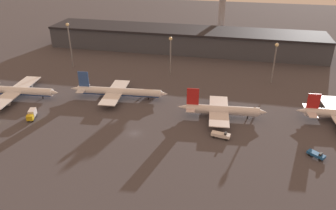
{
  "coord_description": "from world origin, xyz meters",
  "views": [
    {
      "loc": [
        34.72,
        -99.05,
        64.9
      ],
      "look_at": [
        9.77,
        14.07,
        6.0
      ],
      "focal_mm": 35.0,
      "sensor_mm": 36.0,
      "label": 1
    }
  ],
  "objects_px": {
    "airplane_1": "(118,92)",
    "service_vehicle_1": "(316,155)",
    "service_vehicle_2": "(32,114)",
    "airplane_2": "(221,110)",
    "airplane_0": "(17,91)",
    "control_tower": "(222,8)",
    "service_vehicle_3": "(221,135)"
  },
  "relations": [
    {
      "from": "service_vehicle_3",
      "to": "control_tower",
      "type": "distance_m",
      "value": 131.77
    },
    {
      "from": "service_vehicle_2",
      "to": "service_vehicle_3",
      "type": "height_order",
      "value": "service_vehicle_2"
    },
    {
      "from": "service_vehicle_3",
      "to": "control_tower",
      "type": "xyz_separation_m",
      "value": [
        -10.33,
        129.6,
        21.46
      ]
    },
    {
      "from": "control_tower",
      "to": "service_vehicle_1",
      "type": "bearing_deg",
      "value": -72.64
    },
    {
      "from": "airplane_0",
      "to": "service_vehicle_1",
      "type": "distance_m",
      "value": 126.93
    },
    {
      "from": "service_vehicle_1",
      "to": "control_tower",
      "type": "height_order",
      "value": "control_tower"
    },
    {
      "from": "airplane_1",
      "to": "service_vehicle_1",
      "type": "bearing_deg",
      "value": -25.22
    },
    {
      "from": "service_vehicle_1",
      "to": "airplane_0",
      "type": "bearing_deg",
      "value": -152.2
    },
    {
      "from": "service_vehicle_1",
      "to": "service_vehicle_2",
      "type": "relative_size",
      "value": 0.84
    },
    {
      "from": "airplane_0",
      "to": "service_vehicle_3",
      "type": "relative_size",
      "value": 5.55
    },
    {
      "from": "airplane_2",
      "to": "service_vehicle_2",
      "type": "bearing_deg",
      "value": -171.82
    },
    {
      "from": "service_vehicle_2",
      "to": "control_tower",
      "type": "distance_m",
      "value": 148.08
    },
    {
      "from": "airplane_0",
      "to": "control_tower",
      "type": "distance_m",
      "value": 143.08
    },
    {
      "from": "airplane_1",
      "to": "control_tower",
      "type": "relative_size",
      "value": 1.16
    },
    {
      "from": "airplane_0",
      "to": "service_vehicle_3",
      "type": "height_order",
      "value": "airplane_0"
    },
    {
      "from": "airplane_1",
      "to": "service_vehicle_2",
      "type": "distance_m",
      "value": 37.53
    },
    {
      "from": "airplane_2",
      "to": "service_vehicle_1",
      "type": "relative_size",
      "value": 6.13
    },
    {
      "from": "airplane_1",
      "to": "airplane_2",
      "type": "bearing_deg",
      "value": -14.91
    },
    {
      "from": "airplane_0",
      "to": "airplane_2",
      "type": "distance_m",
      "value": 92.36
    },
    {
      "from": "service_vehicle_2",
      "to": "airplane_2",
      "type": "bearing_deg",
      "value": 86.06
    },
    {
      "from": "airplane_1",
      "to": "control_tower",
      "type": "distance_m",
      "value": 113.88
    },
    {
      "from": "airplane_2",
      "to": "airplane_0",
      "type": "bearing_deg",
      "value": 175.56
    },
    {
      "from": "service_vehicle_1",
      "to": "control_tower",
      "type": "bearing_deg",
      "value": 144.26
    },
    {
      "from": "airplane_2",
      "to": "service_vehicle_3",
      "type": "relative_size",
      "value": 5.07
    },
    {
      "from": "service_vehicle_3",
      "to": "service_vehicle_2",
      "type": "bearing_deg",
      "value": -168.81
    },
    {
      "from": "service_vehicle_3",
      "to": "control_tower",
      "type": "bearing_deg",
      "value": 104.48
    },
    {
      "from": "airplane_0",
      "to": "airplane_1",
      "type": "bearing_deg",
      "value": 6.43
    },
    {
      "from": "airplane_0",
      "to": "service_vehicle_3",
      "type": "bearing_deg",
      "value": -14.15
    },
    {
      "from": "service_vehicle_3",
      "to": "airplane_0",
      "type": "bearing_deg",
      "value": -179.09
    },
    {
      "from": "airplane_1",
      "to": "airplane_2",
      "type": "height_order",
      "value": "airplane_2"
    },
    {
      "from": "airplane_2",
      "to": "control_tower",
      "type": "relative_size",
      "value": 0.93
    },
    {
      "from": "service_vehicle_2",
      "to": "service_vehicle_1",
      "type": "bearing_deg",
      "value": 70.85
    }
  ]
}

